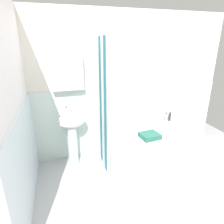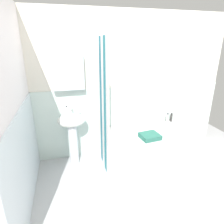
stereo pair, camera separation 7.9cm
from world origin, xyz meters
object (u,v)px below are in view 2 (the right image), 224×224
Objects in this scene: towel_folded at (150,136)px; sink at (72,128)px; toothbrush_cup at (78,110)px; bathtub at (146,145)px; soap_dispenser at (67,111)px; lotion_bottle at (171,117)px; body_wash_bottle at (167,118)px.

sink is at bearing 161.03° from towel_folded.
toothbrush_cup reaches higher than sink.
bathtub is at bearing 76.21° from towel_folded.
soap_dispenser is at bearing 161.98° from towel_folded.
sink is 0.30m from soap_dispenser.
bathtub is at bearing -154.17° from lotion_bottle.
bathtub is 0.37m from towel_folded.
lotion_bottle is at bearing 37.79° from towel_folded.
sink is 5.22× the size of lotion_bottle.
sink reaches higher than lotion_bottle.
body_wash_bottle is at bearing 3.59° from soap_dispenser.
bathtub is (1.21, -0.17, -0.39)m from sink.
bathtub is 5.05× the size of towel_folded.
lotion_bottle reaches higher than bathtub.
soap_dispenser is at bearing 172.37° from bathtub.
body_wash_bottle is 0.78m from towel_folded.
bathtub is 8.65× the size of lotion_bottle.
body_wash_bottle is at bearing 3.67° from sink.
toothbrush_cup is at bearing 169.69° from bathtub.
soap_dispenser is 0.10× the size of bathtub.
body_wash_bottle reaches higher than bathtub.
sink is at bearing -165.31° from toothbrush_cup.
toothbrush_cup is (0.17, 0.03, -0.01)m from soap_dispenser.
toothbrush_cup is at bearing -176.59° from lotion_bottle.
towel_folded is at bearing -22.15° from toothbrush_cup.
toothbrush_cup is (0.11, 0.03, 0.28)m from sink.
towel_folded is (-0.68, -0.53, -0.04)m from lotion_bottle.
toothbrush_cup reaches higher than bathtub.
toothbrush_cup is 0.06× the size of bathtub.
bathtub is 0.69m from body_wash_bottle.
sink is 4.88× the size of body_wash_bottle.
soap_dispenser reaches higher than lotion_bottle.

